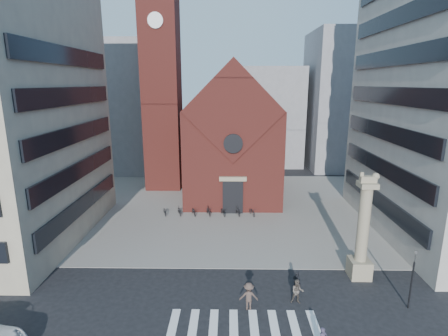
{
  "coord_description": "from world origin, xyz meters",
  "views": [
    {
      "loc": [
        -0.41,
        -22.39,
        15.14
      ],
      "look_at": [
        -0.9,
        8.0,
        7.74
      ],
      "focal_mm": 28.0,
      "sensor_mm": 36.0,
      "label": 1
    }
  ],
  "objects": [
    {
      "name": "lion_column",
      "position": [
        10.01,
        3.0,
        3.46
      ],
      "size": [
        1.63,
        1.6,
        8.68
      ],
      "color": "gray",
      "rests_on": "ground"
    },
    {
      "name": "traffic_light",
      "position": [
        12.0,
        -1.0,
        2.29
      ],
      "size": [
        0.13,
        0.16,
        4.3
      ],
      "color": "black",
      "rests_on": "ground"
    },
    {
      "name": "piazza",
      "position": [
        0.0,
        19.0,
        0.03
      ],
      "size": [
        46.0,
        30.0,
        0.05
      ],
      "primitive_type": "cube",
      "color": "gray",
      "rests_on": "ground"
    },
    {
      "name": "pedestrian_2",
      "position": [
        4.61,
        0.74,
        0.87
      ],
      "size": [
        0.71,
        1.1,
        1.74
      ],
      "primitive_type": "imported",
      "rotation": [
        0.0,
        0.0,
        1.88
      ],
      "color": "#222329",
      "rests_on": "ground"
    },
    {
      "name": "bg_block_right",
      "position": [
        22.0,
        42.0,
        12.0
      ],
      "size": [
        16.0,
        14.0,
        24.0
      ],
      "primitive_type": "cube",
      "color": "gray",
      "rests_on": "ground"
    },
    {
      "name": "scooter_4",
      "position": [
        -1.14,
        16.19,
        0.51
      ],
      "size": [
        1.12,
        1.84,
        0.91
      ],
      "primitive_type": "imported",
      "rotation": [
        0.0,
        0.0,
        0.32
      ],
      "color": "black",
      "rests_on": "piazza"
    },
    {
      "name": "scooter_6",
      "position": [
        2.29,
        16.19,
        0.51
      ],
      "size": [
        1.12,
        1.84,
        0.91
      ],
      "primitive_type": "imported",
      "rotation": [
        0.0,
        0.0,
        0.32
      ],
      "color": "black",
      "rests_on": "piazza"
    },
    {
      "name": "scooter_3",
      "position": [
        -2.86,
        16.19,
        0.56
      ],
      "size": [
        0.98,
        1.75,
        1.01
      ],
      "primitive_type": "imported",
      "rotation": [
        0.0,
        0.0,
        0.32
      ],
      "color": "black",
      "rests_on": "piazza"
    },
    {
      "name": "campanile",
      "position": [
        -10.0,
        28.0,
        15.74
      ],
      "size": [
        5.5,
        5.5,
        31.2
      ],
      "color": "maroon",
      "rests_on": "ground"
    },
    {
      "name": "scooter_5",
      "position": [
        0.57,
        16.19,
        0.56
      ],
      "size": [
        0.98,
        1.75,
        1.01
      ],
      "primitive_type": "imported",
      "rotation": [
        0.0,
        0.0,
        0.32
      ],
      "color": "black",
      "rests_on": "piazza"
    },
    {
      "name": "bg_block_mid",
      "position": [
        6.0,
        45.0,
        9.0
      ],
      "size": [
        14.0,
        12.0,
        18.0
      ],
      "primitive_type": "cube",
      "color": "gray",
      "rests_on": "ground"
    },
    {
      "name": "scooter_1",
      "position": [
        -6.29,
        16.19,
        0.56
      ],
      "size": [
        0.98,
        1.75,
        1.01
      ],
      "primitive_type": "imported",
      "rotation": [
        0.0,
        0.0,
        0.32
      ],
      "color": "black",
      "rests_on": "piazza"
    },
    {
      "name": "church",
      "position": [
        0.0,
        25.04,
        7.98
      ],
      "size": [
        12.0,
        16.65,
        18.0
      ],
      "color": "maroon",
      "rests_on": "ground"
    },
    {
      "name": "bg_block_left",
      "position": [
        -20.0,
        40.0,
        11.0
      ],
      "size": [
        16.0,
        14.0,
        22.0
      ],
      "primitive_type": "cube",
      "color": "gray",
      "rests_on": "ground"
    },
    {
      "name": "ground",
      "position": [
        0.0,
        0.0,
        0.0
      ],
      "size": [
        120.0,
        120.0,
        0.0
      ],
      "primitive_type": "plane",
      "color": "black",
      "rests_on": "ground"
    },
    {
      "name": "zebra_crossing",
      "position": [
        0.55,
        -3.0,
        0.01
      ],
      "size": [
        10.2,
        3.2,
        0.01
      ],
      "primitive_type": null,
      "color": "white",
      "rests_on": "ground"
    },
    {
      "name": "scooter_0",
      "position": [
        -8.0,
        16.19,
        0.51
      ],
      "size": [
        1.12,
        1.84,
        0.91
      ],
      "primitive_type": "imported",
      "rotation": [
        0.0,
        0.0,
        0.32
      ],
      "color": "black",
      "rests_on": "piazza"
    },
    {
      "name": "scooter_2",
      "position": [
        -4.57,
        16.19,
        0.51
      ],
      "size": [
        1.12,
        1.84,
        0.91
      ],
      "primitive_type": "imported",
      "rotation": [
        0.0,
        0.0,
        0.32
      ],
      "color": "black",
      "rests_on": "piazza"
    },
    {
      "name": "pedestrian_3",
      "position": [
        0.94,
        -1.27,
        0.99
      ],
      "size": [
        1.28,
        0.74,
        1.97
      ],
      "primitive_type": "imported",
      "rotation": [
        0.0,
        0.0,
        3.14
      ],
      "color": "#47362F",
      "rests_on": "ground"
    },
    {
      "name": "pedestrian_1",
      "position": [
        4.4,
        -0.54,
        0.9
      ],
      "size": [
        0.93,
        0.76,
        1.8
      ],
      "primitive_type": "imported",
      "rotation": [
        0.0,
        0.0,
        -0.09
      ],
      "color": "#514841",
      "rests_on": "ground"
    }
  ]
}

